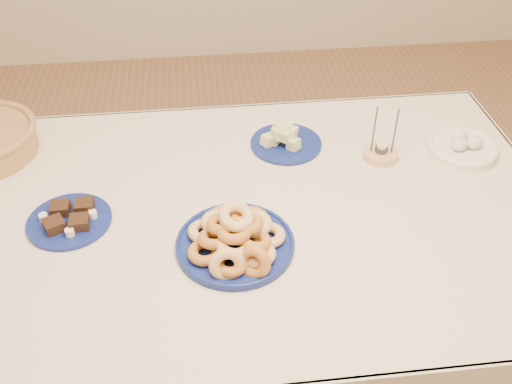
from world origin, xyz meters
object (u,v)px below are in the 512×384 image
(candle_holder, at_px, (381,153))
(egg_bowl, at_px, (462,147))
(donut_platter, at_px, (235,238))
(dining_table, at_px, (254,236))
(brownie_plate, at_px, (69,219))
(melon_plate, at_px, (285,139))

(candle_holder, bearing_deg, egg_bowl, -1.27)
(donut_platter, distance_m, egg_bowl, 0.81)
(dining_table, distance_m, candle_holder, 0.47)
(donut_platter, xyz_separation_m, brownie_plate, (-0.43, 0.15, -0.02))
(dining_table, xyz_separation_m, candle_holder, (0.41, 0.19, 0.12))
(egg_bowl, bearing_deg, dining_table, -164.58)
(melon_plate, bearing_deg, candle_holder, -19.62)
(brownie_plate, distance_m, egg_bowl, 1.18)
(dining_table, xyz_separation_m, egg_bowl, (0.67, 0.18, 0.13))
(donut_platter, bearing_deg, dining_table, 66.94)
(melon_plate, bearing_deg, brownie_plate, -155.04)
(dining_table, distance_m, brownie_plate, 0.51)
(donut_platter, distance_m, brownie_plate, 0.46)
(brownie_plate, height_order, candle_holder, candle_holder)
(melon_plate, xyz_separation_m, candle_holder, (0.28, -0.10, -0.01))
(donut_platter, distance_m, melon_plate, 0.48)
(dining_table, bearing_deg, donut_platter, -113.06)
(melon_plate, bearing_deg, egg_bowl, -11.15)
(egg_bowl, bearing_deg, brownie_plate, -170.97)
(donut_platter, height_order, candle_holder, candle_holder)
(brownie_plate, bearing_deg, egg_bowl, 9.03)
(donut_platter, bearing_deg, brownie_plate, 161.06)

